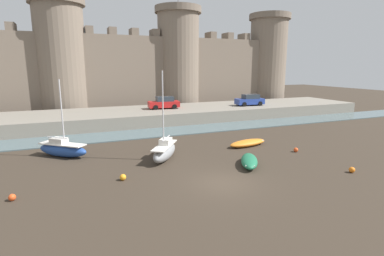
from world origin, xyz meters
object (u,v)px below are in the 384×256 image
(sailboat_near_channel_left, at_px, (165,151))
(rowboat_foreground_left, at_px, (248,143))
(mooring_buoy_near_shore, at_px, (123,177))
(mooring_buoy_off_centre, at_px, (12,197))
(sailboat_foreground_right, at_px, (63,149))
(mooring_buoy_near_channel, at_px, (296,150))
(rowboat_foreground_centre, at_px, (249,161))
(car_quay_east, at_px, (250,100))
(mooring_buoy_mid_mud, at_px, (352,170))
(car_quay_west, at_px, (164,103))

(sailboat_near_channel_left, relative_size, rowboat_foreground_left, 1.66)
(rowboat_foreground_left, distance_m, mooring_buoy_near_shore, 12.71)
(mooring_buoy_off_centre, bearing_deg, mooring_buoy_near_shore, 6.62)
(sailboat_foreground_right, height_order, mooring_buoy_near_channel, sailboat_foreground_right)
(rowboat_foreground_centre, xyz_separation_m, mooring_buoy_near_shore, (-9.06, 0.63, -0.17))
(sailboat_foreground_right, bearing_deg, rowboat_foreground_left, -10.69)
(sailboat_near_channel_left, distance_m, car_quay_east, 23.51)
(mooring_buoy_mid_mud, distance_m, car_quay_east, 24.16)
(sailboat_foreground_right, relative_size, car_quay_east, 1.47)
(rowboat_foreground_left, relative_size, sailboat_foreground_right, 0.67)
(sailboat_near_channel_left, relative_size, sailboat_foreground_right, 1.11)
(sailboat_near_channel_left, xyz_separation_m, mooring_buoy_off_centre, (-9.87, -3.90, -0.50))
(rowboat_foreground_centre, xyz_separation_m, mooring_buoy_near_channel, (5.67, 1.54, -0.18))
(mooring_buoy_near_shore, bearing_deg, rowboat_foreground_centre, -3.98)
(sailboat_near_channel_left, bearing_deg, car_quay_east, 40.77)
(rowboat_foreground_centre, relative_size, mooring_buoy_mid_mud, 8.75)
(rowboat_foreground_centre, bearing_deg, sailboat_foreground_right, 148.63)
(mooring_buoy_near_shore, height_order, car_quay_east, car_quay_east)
(mooring_buoy_near_shore, xyz_separation_m, mooring_buoy_off_centre, (-6.07, -0.70, -0.01))
(car_quay_east, bearing_deg, rowboat_foreground_centre, -123.13)
(sailboat_near_channel_left, bearing_deg, mooring_buoy_near_channel, -11.82)
(rowboat_foreground_left, bearing_deg, mooring_buoy_near_shore, -160.99)
(sailboat_near_channel_left, distance_m, sailboat_foreground_right, 8.35)
(sailboat_foreground_right, bearing_deg, car_quay_east, 24.43)
(sailboat_near_channel_left, bearing_deg, rowboat_foreground_left, 6.56)
(car_quay_east, bearing_deg, mooring_buoy_near_shore, -139.35)
(sailboat_near_channel_left, relative_size, car_quay_west, 1.62)
(car_quay_east, bearing_deg, mooring_buoy_mid_mud, -106.40)
(mooring_buoy_near_shore, bearing_deg, sailboat_near_channel_left, 40.10)
(mooring_buoy_near_channel, relative_size, mooring_buoy_off_centre, 1.00)
(car_quay_west, bearing_deg, mooring_buoy_near_shore, -114.15)
(mooring_buoy_near_shore, relative_size, car_quay_west, 0.10)
(sailboat_near_channel_left, distance_m, car_quay_west, 17.75)
(sailboat_near_channel_left, xyz_separation_m, mooring_buoy_near_shore, (-3.79, -3.20, -0.48))
(mooring_buoy_near_channel, distance_m, mooring_buoy_off_centre, 20.87)
(sailboat_near_channel_left, height_order, rowboat_foreground_left, sailboat_near_channel_left)
(mooring_buoy_near_channel, xyz_separation_m, mooring_buoy_near_shore, (-14.73, -0.91, 0.01))
(mooring_buoy_off_centre, height_order, car_quay_west, car_quay_west)
(rowboat_foreground_centre, height_order, car_quay_east, car_quay_east)
(mooring_buoy_near_shore, relative_size, mooring_buoy_off_centre, 1.07)
(mooring_buoy_near_channel, bearing_deg, rowboat_foreground_centre, -164.84)
(mooring_buoy_near_channel, xyz_separation_m, car_quay_east, (6.82, 17.60, 2.15))
(rowboat_foreground_left, height_order, mooring_buoy_near_channel, rowboat_foreground_left)
(mooring_buoy_near_channel, relative_size, mooring_buoy_near_shore, 0.93)
(car_quay_east, bearing_deg, car_quay_west, 172.84)
(rowboat_foreground_centre, bearing_deg, mooring_buoy_near_channel, 15.16)
(rowboat_foreground_left, bearing_deg, mooring_buoy_off_centre, -165.01)
(rowboat_foreground_centre, distance_m, car_quay_west, 20.81)
(mooring_buoy_near_channel, relative_size, car_quay_west, 0.09)
(sailboat_near_channel_left, bearing_deg, mooring_buoy_off_centre, -158.43)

